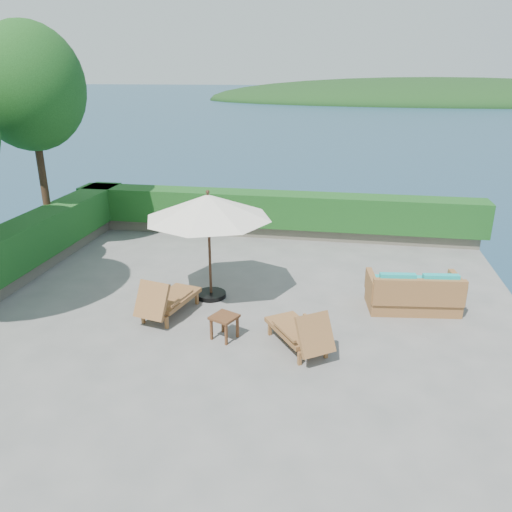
% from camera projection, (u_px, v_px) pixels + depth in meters
% --- Properties ---
extents(ground, '(12.00, 12.00, 0.00)m').
position_uv_depth(ground, '(235.00, 318.00, 10.32)').
color(ground, gray).
rests_on(ground, ground).
extents(foundation, '(12.00, 12.00, 3.00)m').
position_uv_depth(foundation, '(236.00, 382.00, 10.86)').
color(foundation, '#574E45').
rests_on(foundation, ocean).
extents(ocean, '(600.00, 600.00, 0.00)m').
position_uv_depth(ocean, '(237.00, 436.00, 11.37)').
color(ocean, navy).
rests_on(ocean, ground).
extents(offshore_island, '(126.00, 57.60, 12.60)m').
position_uv_depth(offshore_island, '(433.00, 101.00, 136.55)').
color(offshore_island, black).
rests_on(offshore_island, ocean).
extents(planter_wall_far, '(12.00, 0.60, 0.36)m').
position_uv_depth(planter_wall_far, '(273.00, 230.00, 15.43)').
color(planter_wall_far, '#6F6A59').
rests_on(planter_wall_far, ground).
extents(hedge_far, '(12.40, 0.90, 1.00)m').
position_uv_depth(hedge_far, '(274.00, 209.00, 15.20)').
color(hedge_far, '#134216').
rests_on(hedge_far, planter_wall_far).
extents(tree_far, '(2.80, 2.80, 6.03)m').
position_uv_depth(tree_far, '(29.00, 88.00, 12.72)').
color(tree_far, '#3D2817').
rests_on(tree_far, ground).
extents(patio_umbrella, '(2.83, 2.83, 2.47)m').
position_uv_depth(patio_umbrella, '(208.00, 208.00, 10.57)').
color(patio_umbrella, black).
rests_on(patio_umbrella, ground).
extents(lounge_left, '(1.01, 1.72, 0.93)m').
position_uv_depth(lounge_left, '(166.00, 299.00, 10.27)').
color(lounge_left, brown).
rests_on(lounge_left, ground).
extents(lounge_right, '(1.41, 1.64, 0.90)m').
position_uv_depth(lounge_right, '(301.00, 331.00, 9.03)').
color(lounge_right, brown).
rests_on(lounge_right, ground).
extents(side_table, '(0.59, 0.59, 0.48)m').
position_uv_depth(side_table, '(224.00, 320.00, 9.41)').
color(side_table, brown).
rests_on(side_table, ground).
extents(wicker_loveseat, '(2.00, 1.19, 0.93)m').
position_uv_depth(wicker_loveseat, '(414.00, 294.00, 10.57)').
color(wicker_loveseat, brown).
rests_on(wicker_loveseat, ground).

